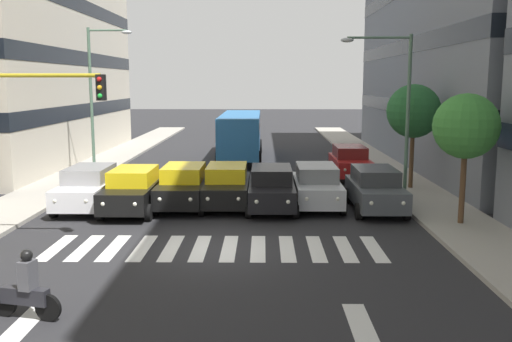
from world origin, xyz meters
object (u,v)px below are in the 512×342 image
car_3 (227,186)px  street_lamp_right (97,88)px  street_tree_0 (466,127)px  car_4 (183,186)px  bus_behind_traffic (241,131)px  motorcycle_with_rider (26,290)px  street_tree_1 (414,111)px  traffic_light_gantry (20,132)px  car_5 (133,190)px  car_1 (317,186)px  car_6 (89,187)px  car_row2_0 (350,162)px  street_lamp_left (397,97)px  car_0 (375,189)px  car_2 (271,188)px

car_3 → street_lamp_right: bearing=-45.6°
street_tree_0 → car_4: bearing=-16.5°
bus_behind_traffic → street_lamp_right: street_lamp_right is taller
motorcycle_with_rider → street_tree_1: (-12.14, -14.78, 3.11)m
motorcycle_with_rider → traffic_light_gantry: traffic_light_gantry is taller
car_3 → car_5: size_ratio=1.00×
motorcycle_with_rider → street_lamp_right: 19.60m
car_1 → street_lamp_right: street_lamp_right is taller
car_6 → traffic_light_gantry: size_ratio=0.81×
car_3 → car_5: (3.66, 0.95, 0.00)m
car_4 → motorcycle_with_rider: bearing=80.5°
car_1 → car_row2_0: (-2.44, -7.02, 0.00)m
car_1 → car_3: size_ratio=1.00×
car_4 → car_3: bearing=-176.5°
motorcycle_with_rider → street_tree_0: (-12.17, -8.01, 2.93)m
car_4 → street_lamp_left: street_lamp_left is taller
street_tree_0 → street_lamp_right: bearing=-34.0°
car_1 → car_4: size_ratio=1.00×
traffic_light_gantry → street_lamp_left: (-13.02, -7.92, 0.80)m
car_0 → car_1: 2.38m
car_1 → car_6: bearing=3.2°
bus_behind_traffic → traffic_light_gantry: (5.75, 20.73, 1.79)m
car_row2_0 → street_tree_1: size_ratio=0.91×
street_lamp_right → car_1: bearing=145.9°
motorcycle_with_rider → street_tree_1: street_tree_1 is taller
car_0 → car_2: (4.14, -0.18, 0.00)m
car_0 → car_4: (7.75, -0.56, 0.00)m
car_2 → street_lamp_left: street_lamp_left is taller
car_6 → street_tree_1: (-14.07, -4.09, 2.87)m
car_1 → traffic_light_gantry: 11.62m
car_1 → motorcycle_with_rider: 13.41m
car_0 → traffic_light_gantry: traffic_light_gantry is taller
car_1 → car_4: bearing=1.7°
car_5 → bus_behind_traffic: (-3.66, -15.57, 0.97)m
car_0 → car_3: size_ratio=1.00×
car_row2_0 → bus_behind_traffic: 9.78m
car_3 → street_lamp_right: street_lamp_right is taller
car_row2_0 → street_tree_0: size_ratio=0.97×
car_2 → street_tree_1: size_ratio=0.91×
street_lamp_right → street_tree_0: street_lamp_right is taller
street_lamp_right → street_tree_1: 16.48m
car_0 → street_lamp_left: street_lamp_left is taller
car_1 → bus_behind_traffic: 15.06m
street_lamp_right → street_tree_0: 19.31m
car_1 → car_6: (9.27, 0.52, 0.00)m
car_1 → street_tree_1: bearing=-143.4°
car_4 → car_6: size_ratio=1.00×
car_4 → street_tree_0: bearing=163.5°
car_0 → car_5: bearing=1.7°
street_lamp_left → car_1: bearing=26.3°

